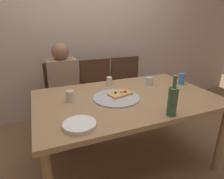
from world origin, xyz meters
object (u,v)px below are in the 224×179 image
Objects in this scene: pizza_tray at (116,97)px; pizza_slice_last at (120,94)px; soda_can at (182,79)px; chair_right at (128,84)px; plate_stack at (80,125)px; wine_bottle at (173,101)px; tumbler_far at (109,81)px; chair_left at (64,93)px; chair_middle at (98,88)px; dining_table at (127,103)px; tumbler_near at (70,96)px; guest_in_sweater at (65,87)px; wine_glass at (149,81)px.

pizza_slice_last is at bearing 29.84° from pizza_tray.
chair_right is (-0.24, 0.82, -0.29)m from soda_can.
pizza_slice_last is at bearing 39.09° from plate_stack.
tumbler_far is at bearing 101.80° from wine_bottle.
plate_stack is at bearing -139.81° from pizza_tray.
tumbler_far is 0.90m from plate_stack.
wine_bottle reaches higher than pizza_slice_last.
chair_left is 1.00× the size of chair_middle.
tumbler_far is (0.08, 0.38, 0.04)m from pizza_tray.
pizza_tray is 0.54m from wine_bottle.
soda_can reaches higher than tumbler_far.
wine_bottle reaches higher than chair_right.
dining_table is 0.75m from soda_can.
chair_middle is at bearing 95.58° from wine_bottle.
wine_bottle reaches higher than soda_can.
plate_stack is (-0.43, -0.36, 0.01)m from pizza_tray.
chair_left is (-0.36, 0.92, -0.23)m from pizza_tray.
guest_in_sweater reaches higher than tumbler_near.
pizza_slice_last is 2.02× the size of soda_can.
chair_middle is at bearing 57.54° from tumbler_near.
chair_right is (0.49, 0.92, -0.16)m from dining_table.
plate_stack is 1.14m from guest_in_sweater.
tumbler_near is 1.25m from soda_can.
pizza_slice_last is (0.06, 0.03, 0.02)m from pizza_tray.
tumbler_near is (-0.41, 0.09, 0.04)m from pizza_tray.
tumbler_near reaches higher than pizza_tray.
wine_glass is at bearing 140.41° from chair_left.
wine_glass is 1.09m from plate_stack.
pizza_tray is 1.76× the size of pizza_slice_last.
pizza_tray is at bearing 177.47° from dining_table.
wine_glass is 1.03m from guest_in_sweater.
guest_in_sweater reaches higher than chair_middle.
plate_stack is 1.41m from chair_middle.
wine_bottle is 0.81m from soda_can.
chair_right reaches higher than pizza_slice_last.
wine_glass is (0.39, 0.22, 0.11)m from dining_table.
guest_in_sweater is (-0.62, 1.23, -0.22)m from wine_bottle.
plate_stack is at bearing -140.91° from pizza_slice_last.
tumbler_near reaches higher than dining_table.
chair_left is (-1.20, 0.82, -0.29)m from soda_can.
plate_stack is (-0.51, -0.74, -0.03)m from tumbler_far.
tumbler_near is at bearing -149.05° from tumbler_far.
soda_can is 1.49m from chair_left.
chair_middle is 0.77× the size of guest_in_sweater.
tumbler_near is at bearing 167.94° from pizza_tray.
wine_glass reaches higher than plate_stack.
guest_in_sweater is at bearing 146.99° from wine_glass.
chair_middle is at bearing -162.58° from guest_in_sweater.
chair_right is (0.60, 0.92, -0.23)m from pizza_tray.
wine_bottle is at bearing -109.39° from wine_glass.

